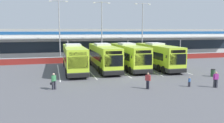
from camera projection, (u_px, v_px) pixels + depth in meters
ground_plane at (130, 77)px, 27.68m from camera, size 200.00×200.00×0.00m
terminal_building at (92, 42)px, 53.03m from camera, size 70.00×13.00×6.00m
red_barrier_wall at (104, 59)px, 41.49m from camera, size 60.00×0.40×1.10m
coach_bus_leftmost at (74, 59)px, 31.55m from camera, size 3.00×12.18×3.78m
coach_bus_left_centre at (104, 57)px, 32.98m from camera, size 3.00×12.18×3.78m
coach_bus_centre at (128, 57)px, 33.97m from camera, size 3.00×12.18×3.78m
coach_bus_right_centre at (157, 56)px, 34.40m from camera, size 3.00×12.18×3.78m
bay_stripe_far_west at (59, 72)px, 31.30m from camera, size 0.14×13.00×0.01m
bay_stripe_west at (89, 70)px, 32.36m from camera, size 0.14×13.00×0.01m
bay_stripe_mid_west at (117, 69)px, 33.43m from camera, size 0.14×13.00×0.01m
bay_stripe_centre at (143, 68)px, 34.49m from camera, size 0.14×13.00×0.01m
bay_stripe_mid_east at (168, 67)px, 35.55m from camera, size 0.14×13.00×0.01m
pedestrian_with_handbag at (54, 81)px, 21.83m from camera, size 0.60×0.53×1.62m
pedestrian_in_dark_coat at (148, 80)px, 22.06m from camera, size 0.46×0.43×1.62m
pedestrian_child at (189, 82)px, 22.95m from camera, size 0.32×0.21×1.00m
pedestrian_near_bin at (216, 79)px, 22.60m from camera, size 0.54×0.34×1.62m
lamp_post_west at (59, 27)px, 40.17m from camera, size 3.24×0.28×11.00m
lamp_post_centre at (102, 27)px, 42.58m from camera, size 3.24×0.28×11.00m
lamp_post_east at (142, 27)px, 44.38m from camera, size 3.24×0.28×11.00m
litter_bin at (213, 73)px, 28.06m from camera, size 0.54×0.54×0.93m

